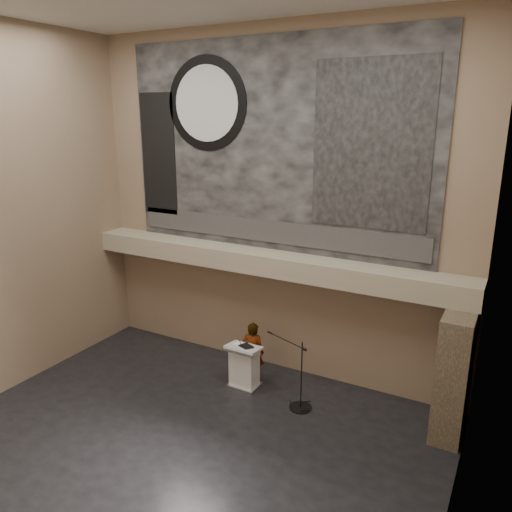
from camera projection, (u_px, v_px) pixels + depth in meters
The scene contains 18 objects.
floor at pixel (180, 447), 10.05m from camera, with size 10.00×10.00×0.00m, color black.
wall_back at pixel (272, 207), 12.26m from camera, with size 10.00×0.02×8.50m, color #846A53.
wall_right at pixel (472, 288), 6.57m from camera, with size 0.02×8.00×8.50m, color #846A53.
soffit at pixel (264, 262), 12.28m from camera, with size 10.00×0.80×0.50m, color gray.
sprinkler_left at pixel (209, 264), 13.05m from camera, with size 0.04×0.04×0.06m, color #B2893D.
sprinkler_right at pixel (336, 285), 11.43m from camera, with size 0.04×0.04×0.06m, color #B2893D.
banner at pixel (272, 147), 11.83m from camera, with size 8.00×0.05×5.00m, color black.
banner_text_strip at pixel (270, 231), 12.36m from camera, with size 7.76×0.02×0.55m, color #313131.
banner_clock_rim at pixel (207, 104), 12.35m from camera, with size 2.30×2.30×0.02m, color black.
banner_clock_face at pixel (206, 104), 12.34m from camera, with size 1.84×1.84×0.02m, color silver.
banner_building_print at pixel (371, 146), 10.66m from camera, with size 2.60×0.02×3.60m, color black.
banner_brick_print at pixel (159, 155), 13.45m from camera, with size 1.10×0.02×3.20m, color black.
stone_pier at pixel (454, 374), 10.19m from camera, with size 0.60×1.40×2.70m, color #423728.
lectern at pixel (244, 366), 12.11m from camera, with size 0.81×0.58×1.14m.
binder at pixel (246, 346), 11.89m from camera, with size 0.31×0.25×0.04m, color black.
papers at pixel (238, 345), 12.02m from camera, with size 0.23×0.32×0.01m, color white.
speaker_person at pixel (253, 352), 12.33m from camera, with size 0.57×0.38×1.57m, color white.
mic_stand at pixel (300, 398), 11.33m from camera, with size 1.31×0.67×1.64m.
Camera 1 is at (5.48, -6.81, 6.47)m, focal length 35.00 mm.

